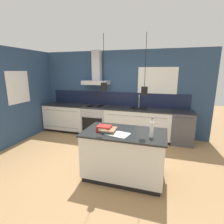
{
  "coord_description": "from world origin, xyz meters",
  "views": [
    {
      "loc": [
        1.5,
        -3.31,
        2.0
      ],
      "look_at": [
        0.32,
        0.52,
        1.05
      ],
      "focal_mm": 28.0,
      "sensor_mm": 36.0,
      "label": 1
    }
  ],
  "objects_px": {
    "oven_range": "(96,120)",
    "book_stack": "(109,130)",
    "dishwasher": "(182,128)",
    "bottle_on_island": "(152,129)",
    "red_supply_box": "(104,128)"
  },
  "relations": [
    {
      "from": "oven_range",
      "to": "book_stack",
      "type": "relative_size",
      "value": 2.91
    },
    {
      "from": "oven_range",
      "to": "bottle_on_island",
      "type": "distance_m",
      "value": 2.94
    },
    {
      "from": "book_stack",
      "to": "red_supply_box",
      "type": "bearing_deg",
      "value": 168.66
    },
    {
      "from": "book_stack",
      "to": "oven_range",
      "type": "bearing_deg",
      "value": 118.16
    },
    {
      "from": "oven_range",
      "to": "red_supply_box",
      "type": "height_order",
      "value": "red_supply_box"
    },
    {
      "from": "bottle_on_island",
      "to": "red_supply_box",
      "type": "xyz_separation_m",
      "value": [
        -0.86,
        0.06,
        -0.09
      ]
    },
    {
      "from": "book_stack",
      "to": "bottle_on_island",
      "type": "bearing_deg",
      "value": -2.94
    },
    {
      "from": "oven_range",
      "to": "bottle_on_island",
      "type": "bearing_deg",
      "value": -48.71
    },
    {
      "from": "dishwasher",
      "to": "bottle_on_island",
      "type": "xyz_separation_m",
      "value": [
        -0.69,
        -2.17,
        0.59
      ]
    },
    {
      "from": "dishwasher",
      "to": "red_supply_box",
      "type": "bearing_deg",
      "value": -126.29
    },
    {
      "from": "oven_range",
      "to": "book_stack",
      "type": "height_order",
      "value": "book_stack"
    },
    {
      "from": "oven_range",
      "to": "book_stack",
      "type": "bearing_deg",
      "value": -61.84
    },
    {
      "from": "bottle_on_island",
      "to": "red_supply_box",
      "type": "bearing_deg",
      "value": 176.11
    },
    {
      "from": "oven_range",
      "to": "dishwasher",
      "type": "bearing_deg",
      "value": 0.09
    },
    {
      "from": "bottle_on_island",
      "to": "red_supply_box",
      "type": "relative_size",
      "value": 1.29
    }
  ]
}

